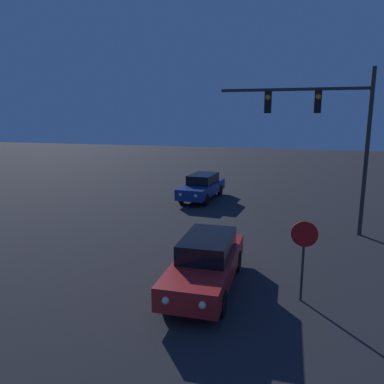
{
  "coord_description": "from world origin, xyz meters",
  "views": [
    {
      "loc": [
        3.84,
        1.34,
        4.93
      ],
      "look_at": [
        0.0,
        14.52,
        2.12
      ],
      "focal_mm": 35.0,
      "sensor_mm": 36.0,
      "label": 1
    }
  ],
  "objects_px": {
    "car_far": "(202,186)",
    "stop_sign": "(304,246)",
    "car_near": "(206,261)",
    "traffic_signal_mast": "(328,125)"
  },
  "relations": [
    {
      "from": "car_far",
      "to": "traffic_signal_mast",
      "type": "relative_size",
      "value": 0.71
    },
    {
      "from": "traffic_signal_mast",
      "to": "stop_sign",
      "type": "bearing_deg",
      "value": -96.95
    },
    {
      "from": "car_near",
      "to": "stop_sign",
      "type": "xyz_separation_m",
      "value": [
        2.68,
        -0.11,
        0.78
      ]
    },
    {
      "from": "car_far",
      "to": "stop_sign",
      "type": "relative_size",
      "value": 2.16
    },
    {
      "from": "car_near",
      "to": "traffic_signal_mast",
      "type": "distance_m",
      "value": 8.32
    },
    {
      "from": "car_near",
      "to": "traffic_signal_mast",
      "type": "height_order",
      "value": "traffic_signal_mast"
    },
    {
      "from": "stop_sign",
      "to": "car_far",
      "type": "bearing_deg",
      "value": 116.77
    },
    {
      "from": "car_far",
      "to": "stop_sign",
      "type": "height_order",
      "value": "stop_sign"
    },
    {
      "from": "car_near",
      "to": "stop_sign",
      "type": "distance_m",
      "value": 2.79
    },
    {
      "from": "car_near",
      "to": "stop_sign",
      "type": "relative_size",
      "value": 2.14
    }
  ]
}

